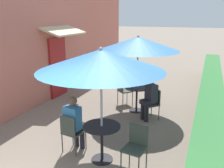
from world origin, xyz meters
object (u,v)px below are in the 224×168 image
object	(u,v)px
patio_umbrella_mid	(138,44)
patio_umbrella_near	(101,60)
cafe_chair_near_left	(71,130)
cafe_chair_mid_right	(123,89)
cafe_chair_near_right	(136,144)
seated_patron_mid_left	(149,96)
cafe_chair_mid_left	(153,102)
patio_table_near	(102,136)
patio_table_mid	(137,94)
coffee_cup_mid	(132,85)
seated_patron_near_left	(74,121)

from	to	relation	value
patio_umbrella_mid	patio_umbrella_near	bearing A→B (deg)	-88.00
cafe_chair_near_left	cafe_chair_mid_right	xyz separation A→B (m)	(0.04, 3.25, 0.00)
cafe_chair_near_right	seated_patron_mid_left	distance (m)	2.42
cafe_chair_mid_left	cafe_chair_mid_right	bearing A→B (deg)	6.12
patio_table_near	patio_umbrella_mid	distance (m)	3.24
patio_umbrella_mid	cafe_chair_near_right	bearing A→B (deg)	-74.25
patio_table_near	cafe_chair_mid_right	distance (m)	3.35
patio_table_mid	cafe_chair_mid_right	world-z (taller)	cafe_chair_mid_right
patio_table_near	patio_umbrella_near	xyz separation A→B (m)	(0.00, 0.00, 1.52)
cafe_chair_mid_left	coffee_cup_mid	bearing A→B (deg)	12.22
patio_table_mid	coffee_cup_mid	world-z (taller)	coffee_cup_mid
cafe_chair_near_left	seated_patron_mid_left	xyz separation A→B (m)	(1.12, 2.32, 0.17)
seated_patron_mid_left	coffee_cup_mid	bearing A→B (deg)	4.77
seated_patron_near_left	cafe_chair_mid_left	bearing A→B (deg)	71.58
patio_umbrella_near	seated_patron_mid_left	world-z (taller)	patio_umbrella_near
patio_umbrella_near	coffee_cup_mid	distance (m)	3.14
cafe_chair_mid_left	patio_table_near	bearing A→B (deg)	120.94
patio_umbrella_near	patio_table_near	bearing A→B (deg)	-90.00
seated_patron_mid_left	coffee_cup_mid	distance (m)	0.85
patio_table_mid	seated_patron_mid_left	bearing A→B (deg)	-44.93
cafe_chair_mid_right	coffee_cup_mid	distance (m)	0.65
cafe_chair_mid_left	coffee_cup_mid	xyz separation A→B (m)	(-0.75, 0.43, 0.29)
cafe_chair_near_right	cafe_chair_mid_left	size ratio (longest dim) A/B	1.00
patio_table_near	cafe_chair_near_right	xyz separation A→B (m)	(0.72, -0.03, -0.02)
patio_umbrella_near	patio_umbrella_mid	size ratio (longest dim) A/B	1.00
seated_patron_near_left	patio_umbrella_mid	world-z (taller)	patio_umbrella_mid
cafe_chair_mid_left	cafe_chair_near_left	bearing A→B (deg)	105.64
cafe_chair_near_left	coffee_cup_mid	xyz separation A→B (m)	(0.45, 2.84, 0.29)
cafe_chair_near_right	patio_table_mid	size ratio (longest dim) A/B	1.15
patio_umbrella_near	cafe_chair_near_right	distance (m)	1.71
seated_patron_near_left	coffee_cup_mid	bearing A→B (deg)	89.72
cafe_chair_near_left	cafe_chair_mid_left	size ratio (longest dim) A/B	1.00
patio_table_near	coffee_cup_mid	xyz separation A→B (m)	(-0.26, 2.87, 0.26)
seated_patron_near_left	patio_table_mid	bearing A→B (deg)	86.34
cafe_chair_near_left	cafe_chair_mid_right	bearing A→B (deg)	98.15
cafe_chair_mid_right	coffee_cup_mid	xyz separation A→B (m)	(0.42, -0.41, 0.29)
patio_umbrella_mid	seated_patron_mid_left	distance (m)	1.55
cafe_chair_mid_left	cafe_chair_mid_right	xyz separation A→B (m)	(-1.16, 0.84, 0.00)
cafe_chair_near_right	cafe_chair_mid_right	bearing A→B (deg)	-58.37
patio_table_near	cafe_chair_near_right	size ratio (longest dim) A/B	0.87
patio_umbrella_mid	cafe_chair_mid_right	world-z (taller)	patio_umbrella_mid
patio_umbrella_near	cafe_chair_near_left	size ratio (longest dim) A/B	2.74
patio_umbrella_near	seated_patron_near_left	world-z (taller)	patio_umbrella_near
patio_umbrella_near	coffee_cup_mid	bearing A→B (deg)	95.27
seated_patron_near_left	cafe_chair_near_left	bearing A→B (deg)	-90.00
cafe_chair_near_left	cafe_chair_near_right	bearing A→B (deg)	6.12
cafe_chair_near_left	cafe_chair_near_right	distance (m)	1.44
cafe_chair_mid_right	patio_umbrella_near	bearing A→B (deg)	-36.20
patio_umbrella_mid	seated_patron_mid_left	size ratio (longest dim) A/B	1.90
patio_table_near	coffee_cup_mid	bearing A→B (deg)	95.27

